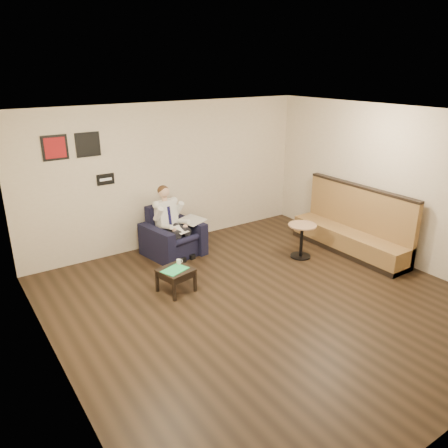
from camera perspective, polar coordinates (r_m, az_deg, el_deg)
ground at (r=6.87m, az=5.21°, el=-10.07°), size 6.00×6.00×0.00m
wall_back at (r=8.71m, az=-7.09°, el=6.38°), size 6.00×0.02×2.80m
wall_left at (r=5.05m, az=-21.80°, el=-5.29°), size 0.02×6.00×2.80m
wall_right at (r=8.45m, az=21.58°, el=4.70°), size 0.02×6.00×2.80m
ceiling at (r=5.98m, az=6.08°, el=13.82°), size 6.00×6.00×0.02m
seating_sign at (r=8.18m, az=-15.22°, el=5.66°), size 0.32×0.02×0.20m
art_print_left at (r=7.84m, az=-21.22°, el=9.27°), size 0.42×0.03×0.42m
art_print_right at (r=7.97m, az=-17.35°, el=9.88°), size 0.42×0.03×0.42m
armchair at (r=8.33m, az=-6.69°, el=-1.02°), size 1.10×1.10×0.92m
seated_man at (r=8.18m, az=-6.23°, el=-0.13°), size 0.74×0.99×1.26m
lap_papers at (r=8.13m, az=-5.78°, el=-0.73°), size 0.28×0.34×0.01m
newspaper at (r=8.42m, az=-4.24°, el=0.51°), size 0.50×0.58×0.01m
side_table at (r=7.08m, az=-6.30°, el=-7.33°), size 0.57×0.57×0.39m
green_folder at (r=6.96m, az=-6.43°, el=-5.97°), size 0.47×0.40×0.01m
coffee_mug at (r=7.13m, az=-5.94°, el=-4.94°), size 0.08×0.08×0.08m
smartphone at (r=7.11m, az=-6.81°, el=-5.41°), size 0.12×0.06×0.01m
banquette at (r=8.69m, az=16.23°, el=0.41°), size 0.59×2.48×1.27m
cafe_table at (r=8.34m, az=10.07°, el=-2.17°), size 0.55×0.55×0.65m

